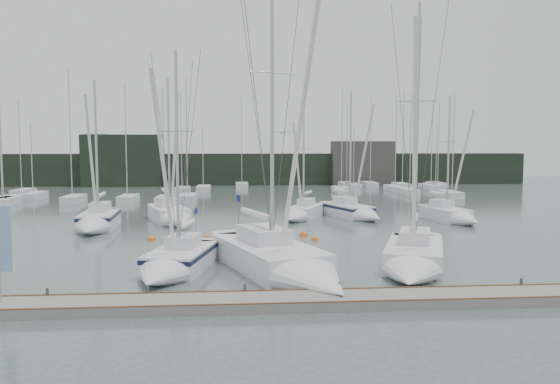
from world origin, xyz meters
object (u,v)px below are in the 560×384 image
Objects in this scene: sailboat_mid_b at (173,217)px; dock_banner at (3,244)px; sailboat_mid_c at (300,214)px; buoy_c at (151,240)px; buoy_a at (207,239)px; sailboat_mid_a at (96,222)px; buoy_b at (303,236)px; buoy_d at (315,240)px; sailboat_near_right at (413,262)px; sailboat_mid_d at (356,212)px; sailboat_near_left at (172,265)px; sailboat_mid_e at (454,216)px; sailboat_near_center at (289,267)px.

sailboat_mid_b is 23.79m from dock_banner.
sailboat_mid_c is at bearing -10.15° from sailboat_mid_b.
sailboat_mid_b reaches higher than buoy_c.
buoy_a is 0.14× the size of dock_banner.
sailboat_mid_a is at bearing 104.68° from dock_banner.
buoy_b is at bearing -71.59° from sailboat_mid_c.
sailboat_mid_b is 24.94× the size of buoy_d.
sailboat_near_right is 1.24× the size of sailboat_mid_d.
sailboat_near_right reaches higher than buoy_a.
sailboat_near_left reaches higher than buoy_d.
sailboat_mid_c is (8.75, 19.50, -0.03)m from sailboat_near_left.
sailboat_near_left is at bearing -75.96° from buoy_c.
sailboat_mid_e reaches higher than sailboat_mid_c.
sailboat_near_center is 12.63m from buoy_a.
buoy_a is 0.90× the size of buoy_c.
sailboat_mid_e is (7.63, -2.97, -0.03)m from sailboat_mid_d.
sailboat_mid_a is 1.08× the size of sailboat_mid_e.
buoy_c is 16.34m from dock_banner.
sailboat_mid_b reaches higher than dock_banner.
sailboat_near_right reaches higher than dock_banner.
sailboat_mid_e is at bearing 11.48° from sailboat_mid_c.
sailboat_mid_c is (-3.35, 19.99, -0.04)m from sailboat_near_right.
sailboat_near_left is 3.16× the size of dock_banner.
buoy_a is 0.86× the size of buoy_b.
sailboat_mid_c is at bearing 78.00° from sailboat_near_left.
sailboat_near_center reaches higher than sailboat_near_right.
buoy_d is (2.80, 10.63, -0.61)m from sailboat_near_center.
sailboat_mid_b is 21.83× the size of buoy_c.
sailboat_near_right is at bearing -114.47° from sailboat_mid_d.
sailboat_near_left is at bearing -96.26° from buoy_a.
sailboat_near_right reaches higher than sailboat_near_left.
sailboat_near_center is 20.92m from sailboat_mid_c.
sailboat_mid_b is (5.41, 3.01, -0.02)m from sailboat_mid_a.
sailboat_near_left is at bearing -153.60° from sailboat_mid_e.
sailboat_mid_d is 15.52m from buoy_a.
buoy_d is at bearing 130.33° from sailboat_near_right.
sailboat_near_center is (5.74, -1.20, 0.07)m from sailboat_near_left.
buoy_d is (0.57, -1.80, 0.00)m from buoy_b.
sailboat_mid_e is 22.00× the size of buoy_d.
sailboat_mid_b reaches higher than buoy_a.
sailboat_near_center is 6.39m from sailboat_near_right.
dock_banner is (-19.44, -25.20, 2.11)m from sailboat_mid_d.
buoy_c is (-11.33, -9.16, -0.51)m from sailboat_mid_c.
sailboat_near_right is at bearing -70.61° from buoy_b.
buoy_a is at bearing 76.69° from dock_banner.
sailboat_mid_e is at bearing 50.38° from sailboat_near_left.
sailboat_near_center is 20.80m from sailboat_mid_a.
dock_banner is at bearing -117.63° from sailboat_mid_b.
dock_banner is at bearing -129.47° from buoy_b.
sailboat_near_left is 27.10m from sailboat_mid_e.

